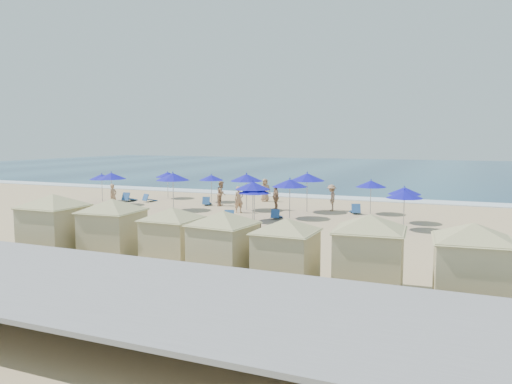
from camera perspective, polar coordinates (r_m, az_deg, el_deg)
ground at (r=28.82m, az=-4.12°, el=-3.82°), size 160.00×160.00×0.00m
ocean at (r=81.43m, az=13.88°, el=2.50°), size 160.00×80.00×0.06m
surf_line at (r=43.04m, az=5.36°, el=-0.46°), size 160.00×2.50×0.08m
seawall at (r=18.05m, az=-24.34°, el=-8.30°), size 160.00×6.10×1.22m
trash_bin at (r=24.59m, az=-0.43°, el=-4.55°), size 1.06×1.06×0.83m
cabana_0 at (r=22.51m, az=-22.11°, el=-2.72°), size 4.70×4.70×2.95m
cabana_1 at (r=21.11m, az=-16.09°, el=-3.29°), size 4.47×4.47×2.81m
cabana_2 at (r=19.61m, az=-9.54°, el=-4.23°), size 4.11×4.11×2.58m
cabana_3 at (r=17.86m, az=-3.76°, el=-5.01°), size 4.24×4.24×2.67m
cabana_4 at (r=16.86m, az=3.45°, el=-5.88°), size 4.10×4.10×2.57m
cabana_5 at (r=16.45m, az=12.83°, el=-5.78°), size 4.52×4.52×2.84m
cabana_6 at (r=15.82m, az=23.52°, el=-6.64°), size 4.49×4.49×2.83m
umbrella_0 at (r=41.31m, az=-17.22°, el=1.67°), size 1.98×1.98×2.25m
umbrella_1 at (r=38.88m, az=-16.21°, el=1.78°), size 2.21×2.21×2.51m
umbrella_2 at (r=42.11m, az=-10.07°, el=1.97°), size 2.00×2.00×2.27m
umbrella_3 at (r=35.01m, az=-9.48°, el=1.74°), size 2.37×2.37×2.69m
umbrella_4 at (r=39.17m, az=-5.12°, el=1.65°), size 1.95×1.95×2.21m
umbrella_5 at (r=34.56m, az=-1.09°, el=1.66°), size 2.30×2.30×2.62m
umbrella_6 at (r=30.07m, az=-0.36°, el=0.74°), size 2.17×2.17×2.47m
umbrella_7 at (r=33.83m, az=5.87°, el=1.71°), size 2.41×2.41×2.74m
umbrella_8 at (r=29.70m, az=-0.17°, el=0.24°), size 1.95×1.95×2.22m
umbrella_9 at (r=33.65m, az=13.00°, el=0.92°), size 2.03×2.03×2.31m
umbrella_10 at (r=30.50m, az=16.61°, el=0.13°), size 1.95×1.95×2.21m
umbrella_11 at (r=28.20m, az=16.61°, el=-0.25°), size 1.99×1.99×2.26m
umbrella_12 at (r=31.02m, az=3.89°, el=1.03°), size 2.25×2.25×2.56m
beach_chair_0 at (r=40.76m, az=-14.36°, el=-0.68°), size 0.69×1.40×0.75m
beach_chair_1 at (r=40.24m, az=-12.18°, el=-0.77°), size 0.80×1.27×0.65m
beach_chair_2 at (r=37.41m, az=-5.65°, el=-1.16°), size 0.94×1.34×0.68m
beach_chair_3 at (r=30.29m, az=-2.99°, el=-2.84°), size 0.93×1.41×0.71m
beach_chair_4 at (r=30.96m, az=2.32°, el=-2.68°), size 0.72×1.27×0.66m
beach_chair_5 at (r=33.68m, az=11.28°, el=-2.04°), size 0.98×1.42×0.72m
beachgoer_0 at (r=37.17m, az=-16.02°, el=-0.44°), size 0.48×0.67×1.73m
beachgoer_1 at (r=37.00m, az=-3.96°, el=-0.16°), size 0.83×0.99×1.84m
beachgoer_2 at (r=34.74m, az=2.25°, el=-0.64°), size 1.00×1.05×1.75m
beachgoer_3 at (r=34.70m, az=8.63°, el=-0.65°), size 0.97×1.32×1.82m
beachgoer_4 at (r=39.45m, az=1.04°, el=0.23°), size 1.06×0.94×1.81m
beachgoer_5 at (r=33.47m, az=-1.98°, el=-0.87°), size 0.75×0.77×1.78m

